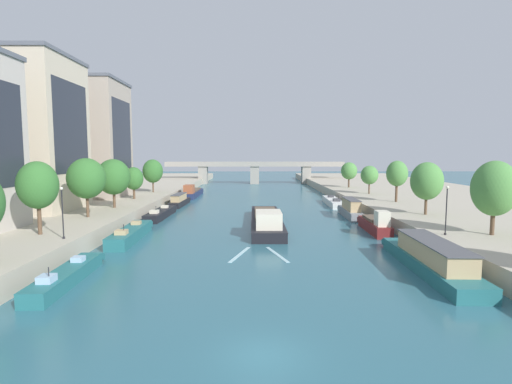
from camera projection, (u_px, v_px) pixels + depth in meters
name	position (u px, v px, depth m)	size (l,w,h in m)	color
ground_plane	(264.00, 356.00, 18.73)	(400.00, 400.00, 0.00)	#2D6070
quay_left	(71.00, 201.00, 73.12)	(36.00, 170.00, 1.87)	#B2A893
quay_right	(439.00, 200.00, 73.63)	(36.00, 170.00, 1.87)	#B2A893
barge_midriver	(266.00, 220.00, 51.93)	(4.03, 22.88, 3.04)	black
wake_behind_barge	(258.00, 254.00, 37.69)	(5.60, 5.87, 0.03)	#A0CCD6
moored_boat_left_near	(67.00, 275.00, 29.42)	(2.15, 11.26, 2.17)	#23666B
moored_boat_left_second	(131.00, 233.00, 44.33)	(2.52, 12.58, 2.40)	#23666B
moored_boat_left_end	(161.00, 213.00, 59.81)	(2.50, 12.62, 2.23)	black
moored_boat_left_midway	(180.00, 201.00, 73.33)	(2.32, 11.16, 2.26)	black
moored_boat_left_lone	(193.00, 192.00, 88.90)	(2.86, 15.98, 3.02)	#1E284C
moored_boat_right_lone	(430.00, 258.00, 32.27)	(3.40, 16.49, 2.69)	#23666B
moored_boat_right_downstream	(375.00, 224.00, 48.42)	(2.28, 10.30, 3.09)	maroon
moored_boat_right_upstream	(350.00, 209.00, 59.97)	(2.23, 11.06, 2.88)	gray
moored_boat_right_far	(333.00, 202.00, 74.17)	(2.76, 13.95, 2.28)	silver
tree_left_by_lamp	(38.00, 185.00, 37.59)	(3.78, 3.78, 7.14)	brown
tree_left_second	(86.00, 178.00, 48.05)	(4.60, 4.60, 7.32)	brown
tree_left_distant	(113.00, 177.00, 56.54)	(4.76, 4.76, 7.08)	brown
tree_left_far	(134.00, 179.00, 67.79)	(3.31, 3.31, 5.54)	brown
tree_left_nearest	(153.00, 171.00, 79.51)	(4.06, 4.06, 6.71)	brown
tree_right_second	(495.00, 189.00, 37.37)	(4.17, 4.17, 7.20)	brown
tree_right_end_of_row	(427.00, 181.00, 50.07)	(4.04, 4.04, 6.79)	brown
tree_right_third	(397.00, 174.00, 63.38)	(3.40, 3.40, 6.73)	brown
tree_right_distant	(369.00, 175.00, 76.51)	(3.39, 3.39, 5.52)	brown
tree_right_midway	(349.00, 171.00, 91.18)	(3.74, 3.74, 5.88)	brown
lamppost_left_bank	(62.00, 211.00, 35.81)	(0.28, 0.28, 4.82)	black
lamppost_right_bank	(446.00, 208.00, 37.51)	(0.28, 0.28, 4.78)	black
building_left_middle	(29.00, 133.00, 53.60)	(12.12, 12.74, 21.24)	beige
building_left_corner	(84.00, 139.00, 70.82)	(14.51, 12.36, 21.09)	#A89989
bridge_far	(255.00, 170.00, 126.44)	(57.48, 4.40, 7.16)	gray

